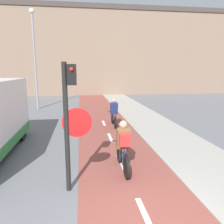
{
  "coord_description": "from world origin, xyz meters",
  "views": [
    {
      "loc": [
        -1.18,
        -3.15,
        2.79
      ],
      "look_at": [
        0.0,
        4.97,
        1.2
      ],
      "focal_mm": 35.0,
      "sensor_mm": 36.0,
      "label": 1
    }
  ],
  "objects_px": {
    "street_lamp_far": "(34,49)",
    "traffic_light_pole": "(70,114)",
    "cyclist_far": "(114,114)",
    "cyclist_near": "(123,147)"
  },
  "relations": [
    {
      "from": "street_lamp_far",
      "to": "traffic_light_pole",
      "type": "bearing_deg",
      "value": -76.02
    },
    {
      "from": "traffic_light_pole",
      "to": "street_lamp_far",
      "type": "distance_m",
      "value": 12.03
    },
    {
      "from": "traffic_light_pole",
      "to": "cyclist_far",
      "type": "distance_m",
      "value": 6.13
    },
    {
      "from": "cyclist_near",
      "to": "cyclist_far",
      "type": "bearing_deg",
      "value": 84.24
    },
    {
      "from": "cyclist_far",
      "to": "street_lamp_far",
      "type": "bearing_deg",
      "value": 129.42
    },
    {
      "from": "cyclist_near",
      "to": "traffic_light_pole",
      "type": "bearing_deg",
      "value": -149.23
    },
    {
      "from": "street_lamp_far",
      "to": "cyclist_near",
      "type": "xyz_separation_m",
      "value": [
        4.22,
        -10.64,
        -3.49
      ]
    },
    {
      "from": "traffic_light_pole",
      "to": "cyclist_near",
      "type": "relative_size",
      "value": 1.8
    },
    {
      "from": "cyclist_near",
      "to": "cyclist_far",
      "type": "xyz_separation_m",
      "value": [
        0.49,
        4.9,
        -0.05
      ]
    },
    {
      "from": "traffic_light_pole",
      "to": "cyclist_far",
      "type": "bearing_deg",
      "value": 71.94
    }
  ]
}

